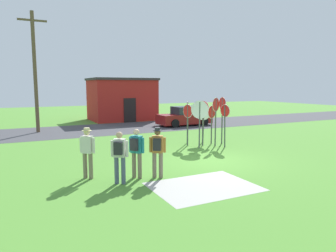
{
  "coord_description": "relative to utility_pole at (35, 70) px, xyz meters",
  "views": [
    {
      "loc": [
        -7.26,
        -10.53,
        3.1
      ],
      "look_at": [
        -1.03,
        1.95,
        1.3
      ],
      "focal_mm": 32.8,
      "sensor_mm": 36.0,
      "label": 1
    }
  ],
  "objects": [
    {
      "name": "stop_sign_rear_left",
      "position": [
        7.98,
        -9.4,
        -2.45
      ],
      "size": [
        0.66,
        0.34,
        2.54
      ],
      "color": "#474C4C",
      "rests_on": "ground"
    },
    {
      "name": "person_near_signs",
      "position": [
        2.26,
        -12.93,
        -3.19
      ],
      "size": [
        0.47,
        0.48,
        1.69
      ],
      "color": "#7A6B56",
      "rests_on": "ground"
    },
    {
      "name": "stop_sign_leaning_left",
      "position": [
        7.47,
        -9.02,
        -2.56
      ],
      "size": [
        0.21,
        0.74,
        2.36
      ],
      "color": "#474C4C",
      "rests_on": "ground"
    },
    {
      "name": "stop_sign_leaning_right",
      "position": [
        7.88,
        -8.33,
        -2.74
      ],
      "size": [
        0.7,
        0.48,
        2.1
      ],
      "color": "#474C4C",
      "rests_on": "ground"
    },
    {
      "name": "concrete_path",
      "position": [
        3.81,
        -14.7,
        -4.17
      ],
      "size": [
        3.2,
        2.4,
        0.01
      ],
      "primitive_type": "cube",
      "color": "#ADAAA3",
      "rests_on": "ground"
    },
    {
      "name": "ground_plane",
      "position": [
        5.94,
        -11.94,
        -4.17
      ],
      "size": [
        80.0,
        80.0,
        0.0
      ],
      "primitive_type": "plane",
      "color": "#518E33"
    },
    {
      "name": "building_background",
      "position": [
        7.59,
        5.02,
        -2.24
      ],
      "size": [
        5.76,
        4.61,
        3.85
      ],
      "color": "#B2231E",
      "rests_on": "ground"
    },
    {
      "name": "stop_sign_low_front",
      "position": [
        7.05,
        -8.08,
        -2.61
      ],
      "size": [
        0.38,
        0.57,
        2.33
      ],
      "color": "#474C4C",
      "rests_on": "ground"
    },
    {
      "name": "person_in_blue",
      "position": [
        0.78,
        -12.22,
        -3.19
      ],
      "size": [
        0.43,
        0.42,
        1.74
      ],
      "color": "#7A6B56",
      "rests_on": "ground"
    },
    {
      "name": "stop_sign_tallest",
      "position": [
        6.96,
        -9.47,
        -2.51
      ],
      "size": [
        0.61,
        0.7,
        2.4
      ],
      "color": "#474C4C",
      "rests_on": "ground"
    },
    {
      "name": "person_in_teal",
      "position": [
        1.56,
        -13.28,
        -3.19
      ],
      "size": [
        0.5,
        0.46,
        1.69
      ],
      "color": "#4C5670",
      "rests_on": "ground"
    },
    {
      "name": "parked_car_on_street",
      "position": [
        10.84,
        -1.16,
        -3.49
      ],
      "size": [
        4.33,
        2.07,
        1.51
      ],
      "color": "maroon",
      "rests_on": "ground"
    },
    {
      "name": "stop_sign_center_cluster",
      "position": [
        8.65,
        -9.05,
        -2.45
      ],
      "size": [
        0.08,
        0.71,
        2.54
      ],
      "color": "#474C4C",
      "rests_on": "ground"
    },
    {
      "name": "utility_pole",
      "position": [
        0.0,
        0.0,
        0.0
      ],
      "size": [
        1.8,
        0.24,
        7.99
      ],
      "color": "brown",
      "rests_on": "ground"
    },
    {
      "name": "stop_sign_far_back",
      "position": [
        8.14,
        -8.81,
        -2.76
      ],
      "size": [
        0.66,
        0.26,
        2.09
      ],
      "color": "#474C4C",
      "rests_on": "ground"
    },
    {
      "name": "street_asphalt",
      "position": [
        5.94,
        -0.48,
        -4.17
      ],
      "size": [
        60.0,
        6.4,
        0.01
      ],
      "primitive_type": "cube",
      "color": "#424247",
      "rests_on": "ground"
    },
    {
      "name": "person_holding_notes",
      "position": [
        2.9,
        -13.23,
        -3.17
      ],
      "size": [
        0.5,
        0.46,
        1.74
      ],
      "color": "#7A6B56",
      "rests_on": "ground"
    },
    {
      "name": "stop_sign_rear_right",
      "position": [
        8.2,
        -9.89,
        -2.7
      ],
      "size": [
        0.15,
        0.65,
        2.2
      ],
      "color": "#474C4C",
      "rests_on": "ground"
    },
    {
      "name": "stop_sign_nearest",
      "position": [
        6.7,
        -8.72,
        -2.69
      ],
      "size": [
        0.17,
        0.7,
        2.19
      ],
      "color": "#474C4C",
      "rests_on": "ground"
    }
  ]
}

